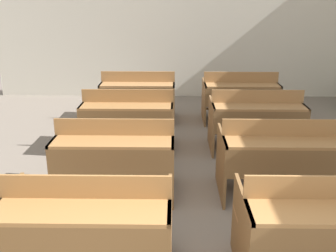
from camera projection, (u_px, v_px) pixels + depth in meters
name	position (u px, v px, depth m)	size (l,w,h in m)	color
wall_back	(173.00, 22.00, 7.95)	(7.32, 0.06, 3.08)	beige
bench_front_left	(87.00, 225.00, 2.84)	(1.23, 0.75, 0.85)	brown
bench_front_right	(326.00, 226.00, 2.83)	(1.23, 0.75, 0.85)	brown
bench_second_left	(115.00, 155.00, 4.09)	(1.23, 0.75, 0.85)	brown
bench_second_right	(280.00, 156.00, 4.08)	(1.23, 0.75, 0.85)	brown
bench_third_left	(128.00, 118.00, 5.35)	(1.23, 0.75, 0.85)	brown
bench_third_right	(256.00, 118.00, 5.32)	(1.23, 0.75, 0.85)	brown
bench_back_left	(138.00, 95.00, 6.61)	(1.23, 0.75, 0.85)	brown
bench_back_right	(240.00, 95.00, 6.56)	(1.23, 0.75, 0.85)	brown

